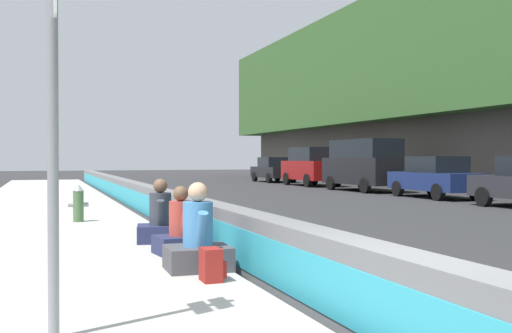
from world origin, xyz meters
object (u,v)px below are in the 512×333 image
seated_person_rear (160,222)px  parked_car_midline (364,164)px  seated_person_foreground (198,242)px  backpack (212,265)px  seated_person_middle (181,233)px  parked_car_farther (274,170)px  parked_car_far (311,166)px  fire_hydrant (78,203)px  route_sign_post (53,86)px  parked_car_fourth (435,177)px

seated_person_rear → parked_car_midline: size_ratio=0.22×
seated_person_foreground → seated_person_rear: size_ratio=1.04×
parked_car_midline → backpack: bearing=145.7°
seated_person_foreground → seated_person_rear: seated_person_foreground is taller
seated_person_foreground → seated_person_middle: (1.39, -0.07, -0.03)m
parked_car_farther → parked_car_far: bearing=-179.7°
fire_hydrant → seated_person_middle: bearing=-167.2°
route_sign_post → parked_car_far: size_ratio=0.75×
seated_person_rear → parked_car_fourth: bearing=-52.7°
parked_car_midline → parked_car_farther: (12.24, 0.06, -0.49)m
seated_person_foreground → parked_car_far: bearing=-28.0°
parked_car_far → seated_person_rear: bearing=149.1°
route_sign_post → seated_person_rear: 5.93m
fire_hydrant → seated_person_rear: size_ratio=0.79×
parked_car_fourth → parked_car_midline: bearing=1.6°
parked_car_midline → seated_person_foreground: bearing=144.6°
parked_car_farther → seated_person_foreground: bearing=157.0°
route_sign_post → backpack: 3.16m
fire_hydrant → parked_car_farther: bearing=-30.8°
fire_hydrant → seated_person_middle: seated_person_middle is taller
seated_person_rear → parked_car_midline: 20.29m
route_sign_post → parked_car_fourth: (15.39, -15.03, -1.35)m
fire_hydrant → parked_car_fourth: size_ratio=0.19×
fire_hydrant → seated_person_rear: seated_person_rear is taller
parked_car_far → route_sign_post: bearing=151.2°
backpack → parked_car_midline: (19.13, -13.06, 1.02)m
seated_person_middle → parked_car_farther: bearing=-23.8°
seated_person_rear → parked_car_midline: parked_car_midline is taller
route_sign_post → seated_person_foreground: route_sign_post is taller
seated_person_foreground → backpack: 0.80m
parked_car_fourth → parked_car_farther: bearing=0.7°
seated_person_foreground → seated_person_rear: bearing=-0.4°
seated_person_rear → seated_person_foreground: bearing=179.6°
route_sign_post → seated_person_foreground: size_ratio=3.09×
backpack → seated_person_rear: bearing=-0.7°
fire_hydrant → seated_person_middle: size_ratio=0.84×
parked_car_far → seated_person_middle: bearing=150.8°
seated_person_middle → parked_car_midline: size_ratio=0.20×
seated_person_foreground → parked_car_farther: (30.59, -12.98, 0.36)m
seated_person_middle → parked_car_far: (23.10, -12.94, 0.71)m
fire_hydrant → parked_car_far: (17.67, -14.18, 0.60)m
parked_car_far → parked_car_farther: (6.10, 0.03, -0.32)m
seated_person_middle → parked_car_midline: bearing=-37.4°
route_sign_post → seated_person_foreground: 3.58m
route_sign_post → seated_person_middle: (3.94, -1.92, -1.74)m
seated_person_rear → parked_car_farther: parked_car_farther is taller
seated_person_middle → parked_car_midline: parked_car_midline is taller
backpack → parked_car_midline: bearing=-34.3°
parked_car_far → fire_hydrant: bearing=141.3°
backpack → parked_car_far: (25.27, -13.03, 0.85)m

